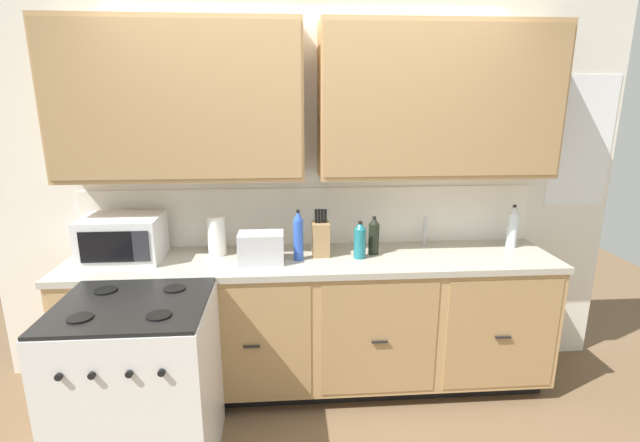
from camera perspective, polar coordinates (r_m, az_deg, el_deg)
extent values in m
plane|color=brown|center=(3.20, -0.47, -22.38)|extent=(8.00, 8.00, 0.00)
cube|color=white|center=(3.24, -1.24, 3.33)|extent=(4.31, 0.05, 2.58)
cube|color=white|center=(3.25, -1.20, 0.59)|extent=(3.11, 0.01, 0.40)
cube|color=tan|center=(3.05, -16.82, 13.79)|extent=(1.50, 0.34, 0.95)
cube|color=#A58052|center=(2.87, -17.57, 13.72)|extent=(1.47, 0.01, 0.89)
cube|color=tan|center=(3.13, 14.18, 13.97)|extent=(1.50, 0.34, 0.95)
cube|color=#A58052|center=(2.96, 15.25, 13.89)|extent=(1.47, 0.01, 0.89)
cube|color=white|center=(3.78, 29.35, 8.43)|extent=(0.44, 0.01, 0.90)
cube|color=black|center=(3.44, -0.85, -18.41)|extent=(3.05, 0.48, 0.10)
cube|color=tan|center=(3.19, -0.85, -11.93)|extent=(3.11, 0.60, 0.80)
cube|color=#A88354|center=(3.09, -23.36, -14.23)|extent=(0.71, 0.01, 0.73)
cube|color=black|center=(3.08, -23.44, -14.44)|extent=(0.10, 0.01, 0.01)
cube|color=#A88354|center=(2.93, -8.35, -14.73)|extent=(0.71, 0.01, 0.73)
cube|color=black|center=(2.92, -8.37, -14.95)|extent=(0.10, 0.01, 0.01)
cube|color=#A88354|center=(2.97, 7.25, -14.22)|extent=(0.71, 0.01, 0.73)
cube|color=black|center=(2.96, 7.31, -14.43)|extent=(0.10, 0.01, 0.01)
cube|color=#A88354|center=(3.21, 21.36, -12.88)|extent=(0.71, 0.01, 0.73)
cube|color=black|center=(3.20, 21.45, -13.07)|extent=(0.10, 0.01, 0.01)
cube|color=#ADA899|center=(3.03, -0.88, -4.82)|extent=(3.14, 0.63, 0.04)
cube|color=#A8AAAF|center=(3.20, 13.47, -4.07)|extent=(0.56, 0.38, 0.02)
cube|color=white|center=(2.78, -21.11, -18.39)|extent=(0.76, 0.66, 0.92)
cube|color=black|center=(2.56, -22.09, -9.48)|extent=(0.74, 0.65, 0.02)
cylinder|color=black|center=(2.48, -27.25, -10.49)|extent=(0.12, 0.12, 0.01)
cylinder|color=black|center=(2.36, -19.05, -10.85)|extent=(0.12, 0.12, 0.01)
cylinder|color=black|center=(2.75, -24.72, -7.74)|extent=(0.12, 0.12, 0.01)
cylinder|color=black|center=(2.65, -17.34, -7.90)|extent=(0.12, 0.12, 0.01)
cylinder|color=black|center=(2.43, -29.30, -16.27)|extent=(0.03, 0.02, 0.03)
cylinder|color=black|center=(2.38, -26.11, -16.59)|extent=(0.03, 0.02, 0.03)
cylinder|color=black|center=(2.32, -22.29, -16.91)|extent=(0.03, 0.02, 0.03)
cylinder|color=black|center=(2.29, -18.80, -17.14)|extent=(0.03, 0.02, 0.03)
cube|color=white|center=(3.20, -22.91, -1.93)|extent=(0.48, 0.36, 0.28)
cube|color=black|center=(3.05, -24.69, -2.92)|extent=(0.31, 0.01, 0.19)
cube|color=#28282D|center=(2.98, -21.03, -2.91)|extent=(0.10, 0.01, 0.19)
cube|color=#B7B7BC|center=(2.93, -7.21, -3.25)|extent=(0.28, 0.18, 0.19)
cube|color=black|center=(2.90, -8.25, -1.56)|extent=(0.02, 0.13, 0.01)
cube|color=black|center=(2.90, -6.28, -1.52)|extent=(0.02, 0.13, 0.01)
cube|color=#9C794E|center=(3.03, 0.07, -2.19)|extent=(0.11, 0.14, 0.22)
cylinder|color=black|center=(2.98, -0.49, 0.59)|extent=(0.02, 0.02, 0.09)
cylinder|color=black|center=(2.98, -0.11, 0.60)|extent=(0.02, 0.02, 0.09)
cylinder|color=black|center=(2.98, 0.28, 0.60)|extent=(0.02, 0.02, 0.09)
cylinder|color=black|center=(2.98, 0.66, 0.61)|extent=(0.02, 0.02, 0.09)
cylinder|color=#B2B5BA|center=(3.33, 12.66, -1.21)|extent=(0.02, 0.02, 0.20)
cylinder|color=white|center=(3.11, -12.49, -1.74)|extent=(0.12, 0.12, 0.26)
cylinder|color=silver|center=(3.45, 22.39, -1.06)|extent=(0.07, 0.07, 0.24)
cone|color=silver|center=(3.42, 22.64, 1.34)|extent=(0.06, 0.06, 0.06)
cylinder|color=black|center=(3.41, 22.67, 1.70)|extent=(0.02, 0.02, 0.02)
cylinder|color=black|center=(3.08, 6.58, -2.20)|extent=(0.07, 0.07, 0.20)
cone|color=black|center=(3.05, 6.64, 0.08)|extent=(0.06, 0.06, 0.05)
cylinder|color=black|center=(3.04, 6.65, 0.39)|extent=(0.02, 0.02, 0.02)
cylinder|color=#1E707A|center=(2.99, 4.88, -2.74)|extent=(0.08, 0.08, 0.19)
cone|color=#1E707A|center=(2.96, 4.93, -0.50)|extent=(0.07, 0.07, 0.05)
cylinder|color=black|center=(2.95, 4.94, -0.20)|extent=(0.03, 0.03, 0.02)
cylinder|color=blue|center=(2.94, -2.66, -2.34)|extent=(0.06, 0.06, 0.26)
cone|color=blue|center=(2.90, -2.70, 0.74)|extent=(0.06, 0.06, 0.07)
cylinder|color=black|center=(2.89, -2.71, 1.21)|extent=(0.02, 0.02, 0.02)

